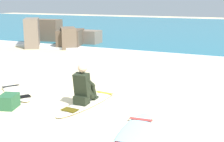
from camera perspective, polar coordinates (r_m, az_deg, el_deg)
The scene contains 9 objects.
ground_plane at distance 7.66m, azimuth -3.68°, elevation -5.79°, with size 80.00×80.00×0.00m, color beige.
sea at distance 27.26m, azimuth 18.37°, elevation 7.21°, with size 80.00×28.00×0.10m, color teal.
breaking_foam at distance 13.90m, azimuth 10.51°, elevation 2.77°, with size 80.00×0.90×0.11m, color white.
surfboard_main at distance 7.64m, azimuth -4.12°, elevation -5.56°, with size 0.67×2.51×0.08m.
surfer_seated at distance 7.36m, azimuth -5.19°, elevation -3.05°, with size 0.39×0.72×0.95m.
surfboard_spare_near at distance 8.78m, azimuth -17.13°, elevation -3.67°, with size 1.93×1.47×0.08m.
surfboard_spare_far at distance 5.95m, azimuth 3.95°, elevation -11.08°, with size 0.77×2.13×0.08m.
rock_outcrop_distant at distance 17.30m, azimuth -9.92°, elevation 6.52°, with size 4.20×3.42×1.50m.
beach_bag at distance 7.62m, azimuth -18.38°, elevation -5.29°, with size 0.36×0.48×0.32m, color #285B38.
Camera 1 is at (3.61, -6.30, 2.45)m, focal length 50.01 mm.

